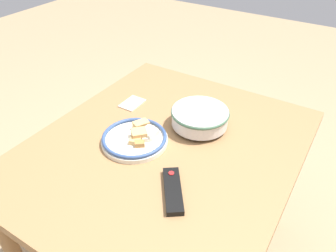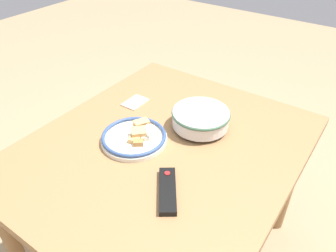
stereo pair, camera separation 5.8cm
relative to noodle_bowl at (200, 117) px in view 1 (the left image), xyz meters
The scene contains 6 objects.
ground_plane 0.78m from the noodle_bowl, 18.06° to the right, with size 8.00×8.00×0.00m, color #9E8460.
dining_table 0.23m from the noodle_bowl, 18.06° to the right, with size 1.13×0.96×0.71m.
noodle_bowl is the anchor object (origin of this frame).
food_plate 0.28m from the noodle_bowl, 36.55° to the right, with size 0.26×0.26×0.05m.
tv_remote 0.38m from the noodle_bowl, 14.52° to the left, with size 0.19×0.16×0.02m.
folded_napkin 0.34m from the noodle_bowl, 89.05° to the right, with size 0.11×0.08×0.01m.
Camera 1 is at (0.82, 0.53, 1.51)m, focal length 35.00 mm.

